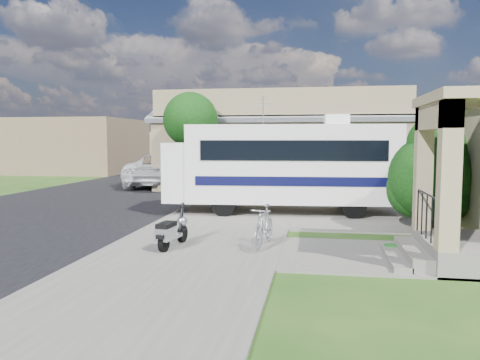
% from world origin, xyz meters
% --- Properties ---
extents(ground, '(120.00, 120.00, 0.00)m').
position_xyz_m(ground, '(0.00, 0.00, 0.00)').
color(ground, '#1C4612').
extents(street_slab, '(9.00, 80.00, 0.02)m').
position_xyz_m(street_slab, '(-7.50, 10.00, 0.01)').
color(street_slab, black).
rests_on(street_slab, ground).
extents(sidewalk_slab, '(4.00, 80.00, 0.06)m').
position_xyz_m(sidewalk_slab, '(-1.00, 10.00, 0.03)').
color(sidewalk_slab, '#5E5B54').
rests_on(sidewalk_slab, ground).
extents(driveway_slab, '(7.00, 6.00, 0.05)m').
position_xyz_m(driveway_slab, '(1.50, 4.50, 0.03)').
color(driveway_slab, '#5E5B54').
rests_on(driveway_slab, ground).
extents(walk_slab, '(4.00, 3.00, 0.05)m').
position_xyz_m(walk_slab, '(3.00, -1.00, 0.03)').
color(walk_slab, '#5E5B54').
rests_on(walk_slab, ground).
extents(warehouse, '(12.50, 8.40, 5.04)m').
position_xyz_m(warehouse, '(0.00, 13.97, 1.99)').
color(warehouse, '#766749').
rests_on(warehouse, ground).
extents(distant_bldg_far, '(10.00, 8.00, 4.00)m').
position_xyz_m(distant_bldg_far, '(-17.00, 22.00, 2.00)').
color(distant_bldg_far, brown).
rests_on(distant_bldg_far, ground).
extents(distant_bldg_near, '(8.00, 7.00, 3.20)m').
position_xyz_m(distant_bldg_near, '(-15.00, 34.00, 1.60)').
color(distant_bldg_near, '#766749').
rests_on(distant_bldg_near, ground).
extents(street_tree_a, '(2.44, 2.40, 4.58)m').
position_xyz_m(street_tree_a, '(-3.70, 9.05, 3.25)').
color(street_tree_a, black).
rests_on(street_tree_a, ground).
extents(street_tree_b, '(2.44, 2.40, 4.73)m').
position_xyz_m(street_tree_b, '(-3.70, 19.05, 3.39)').
color(street_tree_b, black).
rests_on(street_tree_b, ground).
extents(street_tree_c, '(2.44, 2.40, 4.42)m').
position_xyz_m(street_tree_c, '(-3.70, 28.05, 3.10)').
color(street_tree_c, black).
rests_on(street_tree_c, ground).
extents(motorhome, '(7.75, 2.94, 3.90)m').
position_xyz_m(motorhome, '(0.62, 4.62, 1.67)').
color(motorhome, white).
rests_on(motorhome, ground).
extents(shrub, '(2.52, 2.40, 3.09)m').
position_xyz_m(shrub, '(4.86, 2.04, 1.58)').
color(shrub, black).
rests_on(shrub, ground).
extents(scooter, '(0.53, 1.44, 0.95)m').
position_xyz_m(scooter, '(-1.47, -1.11, 0.43)').
color(scooter, black).
rests_on(scooter, ground).
extents(bicycle, '(0.66, 1.62, 0.95)m').
position_xyz_m(bicycle, '(0.58, -0.66, 0.47)').
color(bicycle, '#A8A9B0').
rests_on(bicycle, ground).
extents(pickup_truck, '(3.09, 6.37, 1.75)m').
position_xyz_m(pickup_truck, '(-6.20, 12.77, 0.87)').
color(pickup_truck, silver).
rests_on(pickup_truck, ground).
extents(van, '(2.37, 5.64, 1.63)m').
position_xyz_m(van, '(-6.45, 20.17, 0.81)').
color(van, silver).
rests_on(van, ground).
extents(garden_hose, '(0.34, 0.34, 0.15)m').
position_xyz_m(garden_hose, '(3.41, -0.55, 0.08)').
color(garden_hose, '#166E1D').
rests_on(garden_hose, ground).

